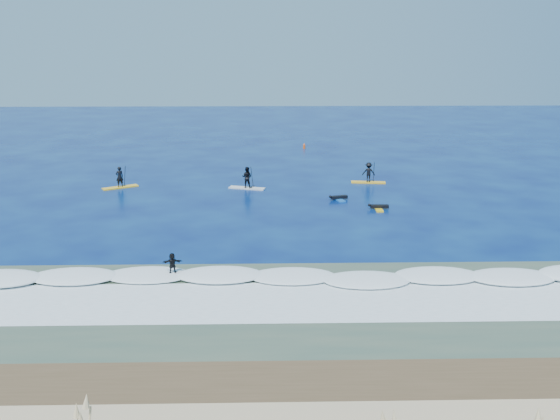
{
  "coord_description": "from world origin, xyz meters",
  "views": [
    {
      "loc": [
        -0.41,
        -41.92,
        12.8
      ],
      "look_at": [
        0.59,
        2.15,
        0.6
      ],
      "focal_mm": 40.0,
      "sensor_mm": 36.0,
      "label": 1
    }
  ],
  "objects_px": {
    "sup_paddler_center": "(247,179)",
    "marker_buoy": "(304,146)",
    "sup_paddler_right": "(369,174)",
    "sup_paddler_left": "(120,180)",
    "wave_surfer": "(172,265)",
    "prone_paddler_far": "(338,198)",
    "prone_paddler_near": "(378,207)"
  },
  "relations": [
    {
      "from": "sup_paddler_right",
      "to": "prone_paddler_far",
      "type": "relative_size",
      "value": 1.53
    },
    {
      "from": "sup_paddler_right",
      "to": "wave_surfer",
      "type": "xyz_separation_m",
      "value": [
        -14.55,
        -22.95,
        -0.13
      ]
    },
    {
      "from": "sup_paddler_right",
      "to": "marker_buoy",
      "type": "relative_size",
      "value": 4.61
    },
    {
      "from": "prone_paddler_far",
      "to": "wave_surfer",
      "type": "bearing_deg",
      "value": 130.03
    },
    {
      "from": "wave_surfer",
      "to": "prone_paddler_far",
      "type": "bearing_deg",
      "value": 47.18
    },
    {
      "from": "sup_paddler_center",
      "to": "prone_paddler_far",
      "type": "height_order",
      "value": "sup_paddler_center"
    },
    {
      "from": "sup_paddler_right",
      "to": "marker_buoy",
      "type": "distance_m",
      "value": 18.95
    },
    {
      "from": "sup_paddler_left",
      "to": "wave_surfer",
      "type": "relative_size",
      "value": 1.75
    },
    {
      "from": "sup_paddler_right",
      "to": "marker_buoy",
      "type": "height_order",
      "value": "sup_paddler_right"
    },
    {
      "from": "wave_surfer",
      "to": "sup_paddler_center",
      "type": "bearing_deg",
      "value": 70.98
    },
    {
      "from": "sup_paddler_right",
      "to": "prone_paddler_far",
      "type": "height_order",
      "value": "sup_paddler_right"
    },
    {
      "from": "sup_paddler_left",
      "to": "marker_buoy",
      "type": "relative_size",
      "value": 4.47
    },
    {
      "from": "sup_paddler_left",
      "to": "sup_paddler_center",
      "type": "bearing_deg",
      "value": -33.67
    },
    {
      "from": "sup_paddler_center",
      "to": "sup_paddler_right",
      "type": "distance_m",
      "value": 11.21
    },
    {
      "from": "sup_paddler_right",
      "to": "prone_paddler_far",
      "type": "distance_m",
      "value": 7.04
    },
    {
      "from": "sup_paddler_left",
      "to": "wave_surfer",
      "type": "distance_m",
      "value": 22.83
    },
    {
      "from": "sup_paddler_right",
      "to": "wave_surfer",
      "type": "distance_m",
      "value": 27.18
    },
    {
      "from": "sup_paddler_left",
      "to": "marker_buoy",
      "type": "distance_m",
      "value": 26.41
    },
    {
      "from": "sup_paddler_right",
      "to": "prone_paddler_far",
      "type": "xyz_separation_m",
      "value": [
        -3.45,
        -6.1,
        -0.71
      ]
    },
    {
      "from": "prone_paddler_near",
      "to": "marker_buoy",
      "type": "relative_size",
      "value": 2.96
    },
    {
      "from": "sup_paddler_left",
      "to": "sup_paddler_center",
      "type": "xyz_separation_m",
      "value": [
        11.23,
        -0.57,
        0.16
      ]
    },
    {
      "from": "sup_paddler_right",
      "to": "prone_paddler_near",
      "type": "xyz_separation_m",
      "value": [
        -0.66,
        -9.03,
        -0.71
      ]
    },
    {
      "from": "sup_paddler_left",
      "to": "sup_paddler_right",
      "type": "relative_size",
      "value": 0.97
    },
    {
      "from": "prone_paddler_near",
      "to": "marker_buoy",
      "type": "xyz_separation_m",
      "value": [
        -4.1,
        27.36,
        0.16
      ]
    },
    {
      "from": "prone_paddler_far",
      "to": "sup_paddler_left",
      "type": "bearing_deg",
      "value": 59.55
    },
    {
      "from": "sup_paddler_right",
      "to": "prone_paddler_near",
      "type": "distance_m",
      "value": 9.09
    },
    {
      "from": "prone_paddler_far",
      "to": "marker_buoy",
      "type": "bearing_deg",
      "value": -13.53
    },
    {
      "from": "marker_buoy",
      "to": "sup_paddler_left",
      "type": "bearing_deg",
      "value": -131.47
    },
    {
      "from": "sup_paddler_center",
      "to": "prone_paddler_far",
      "type": "relative_size",
      "value": 1.59
    },
    {
      "from": "sup_paddler_left",
      "to": "prone_paddler_far",
      "type": "height_order",
      "value": "sup_paddler_left"
    },
    {
      "from": "wave_surfer",
      "to": "marker_buoy",
      "type": "relative_size",
      "value": 2.55
    },
    {
      "from": "sup_paddler_center",
      "to": "marker_buoy",
      "type": "xyz_separation_m",
      "value": [
        6.26,
        20.36,
        -0.54
      ]
    }
  ]
}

